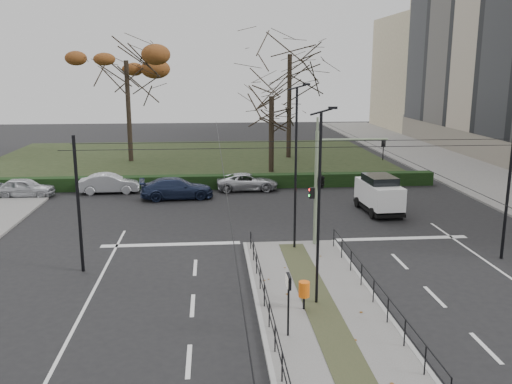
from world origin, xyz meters
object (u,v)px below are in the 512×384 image
(rust_tree, at_px, (126,60))
(bare_tree_center, at_px, (290,62))
(traffic_light, at_px, (323,179))
(info_panel, at_px, (288,288))
(bare_tree_near, at_px, (272,102))
(parked_car_second, at_px, (110,183))
(litter_bin, at_px, (304,290))
(parked_car_first, at_px, (25,188))
(parked_car_third, at_px, (177,188))
(parked_car_fourth, at_px, (247,182))
(streetlamp_median_near, at_px, (319,207))
(streetlamp_median_far, at_px, (296,167))
(white_van, at_px, (379,193))

(rust_tree, xyz_separation_m, bare_tree_center, (15.40, 0.88, -0.09))
(traffic_light, distance_m, info_panel, 10.01)
(bare_tree_near, bearing_deg, parked_car_second, -151.19)
(litter_bin, bearing_deg, traffic_light, 73.80)
(parked_car_first, xyz_separation_m, rust_tree, (5.24, 14.44, 8.80))
(info_panel, height_order, parked_car_third, info_panel)
(traffic_light, bearing_deg, parked_car_fourth, 101.82)
(streetlamp_median_near, height_order, bare_tree_center, bare_tree_center)
(parked_car_second, height_order, bare_tree_near, bare_tree_near)
(info_panel, bearing_deg, traffic_light, 72.13)
(parked_car_third, distance_m, rust_tree, 18.74)
(parked_car_third, bearing_deg, rust_tree, 12.56)
(streetlamp_median_far, relative_size, bare_tree_center, 0.59)
(parked_car_first, height_order, parked_car_second, parked_car_second)
(litter_bin, relative_size, rust_tree, 0.08)
(traffic_light, relative_size, streetlamp_median_near, 0.78)
(parked_car_fourth, bearing_deg, streetlamp_median_near, -177.01)
(parked_car_third, bearing_deg, white_van, -116.58)
(parked_car_fourth, height_order, rust_tree, rust_tree)
(info_panel, distance_m, parked_car_first, 26.54)
(streetlamp_median_far, height_order, bare_tree_near, bare_tree_near)
(traffic_light, distance_m, rust_tree, 30.34)
(bare_tree_center, bearing_deg, streetlamp_median_near, -96.50)
(parked_car_third, bearing_deg, streetlamp_median_near, -166.87)
(streetlamp_median_near, xyz_separation_m, parked_car_fourth, (-1.19, 20.18, -3.21))
(white_van, relative_size, rust_tree, 0.35)
(streetlamp_median_near, bearing_deg, info_panel, -120.46)
(traffic_light, distance_m, litter_bin, 8.16)
(streetlamp_median_near, relative_size, parked_car_third, 1.47)
(info_panel, distance_m, streetlamp_median_far, 9.37)
(parked_car_first, distance_m, rust_tree, 17.70)
(traffic_light, bearing_deg, rust_tree, 116.04)
(info_panel, distance_m, streetlamp_median_near, 3.51)
(streetlamp_median_near, bearing_deg, litter_bin, -138.70)
(info_panel, distance_m, parked_car_fourth, 22.68)
(parked_car_fourth, xyz_separation_m, bare_tree_center, (5.12, 14.36, 8.77))
(parked_car_fourth, distance_m, rust_tree, 19.12)
(parked_car_second, height_order, parked_car_third, parked_car_third)
(info_panel, xyz_separation_m, streetlamp_median_near, (1.45, 2.46, 2.04))
(bare_tree_center, xyz_separation_m, bare_tree_near, (-2.60, -7.58, -3.38))
(streetlamp_median_far, distance_m, parked_car_second, 18.06)
(info_panel, relative_size, parked_car_fourth, 0.47)
(litter_bin, xyz_separation_m, parked_car_third, (-5.63, 18.46, -0.17))
(bare_tree_near, bearing_deg, info_panel, -95.39)
(parked_car_first, bearing_deg, white_van, -102.42)
(bare_tree_near, bearing_deg, bare_tree_center, 71.04)
(parked_car_first, distance_m, white_van, 23.96)
(info_panel, xyz_separation_m, parked_car_third, (-4.76, 20.41, -1.07))
(streetlamp_median_far, bearing_deg, parked_car_fourth, 95.69)
(parked_car_fourth, bearing_deg, streetlamp_median_far, -174.69)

